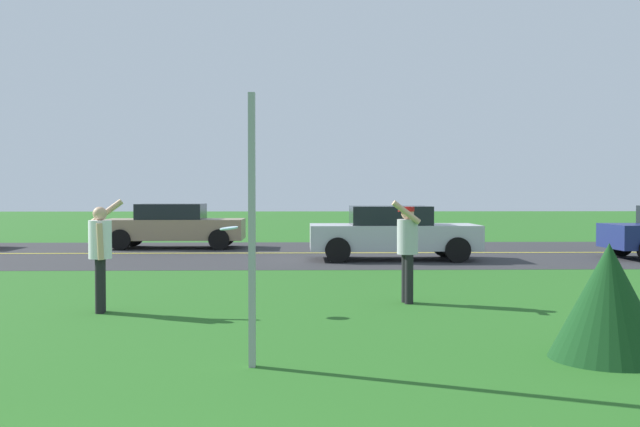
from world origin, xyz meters
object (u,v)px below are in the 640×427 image
(person_catcher_red_cap_gray_shirt, at_px, (407,244))
(car_silver_center_right, at_px, (393,232))
(sign_post_near_path, at_px, (252,230))
(person_thrower_white_shirt, at_px, (100,249))
(car_tan_center_left, at_px, (174,225))
(frisbee_pale_blue, at_px, (229,228))

(person_catcher_red_cap_gray_shirt, relative_size, car_silver_center_right, 0.37)
(sign_post_near_path, distance_m, person_thrower_white_shirt, 4.31)
(car_tan_center_left, distance_m, car_silver_center_right, 7.92)
(sign_post_near_path, relative_size, frisbee_pale_blue, 10.03)
(person_catcher_red_cap_gray_shirt, bearing_deg, sign_post_near_path, -117.54)
(frisbee_pale_blue, bearing_deg, person_thrower_white_shirt, -176.29)
(sign_post_near_path, xyz_separation_m, car_silver_center_right, (2.96, 12.00, -0.67))
(person_catcher_red_cap_gray_shirt, height_order, car_tan_center_left, person_catcher_red_cap_gray_shirt)
(person_catcher_red_cap_gray_shirt, xyz_separation_m, car_silver_center_right, (0.73, 7.72, -0.22))
(person_thrower_white_shirt, xyz_separation_m, person_catcher_red_cap_gray_shirt, (4.74, 0.81, 0.01))
(frisbee_pale_blue, xyz_separation_m, car_tan_center_left, (-3.08, 12.72, -0.52))
(person_catcher_red_cap_gray_shirt, relative_size, frisbee_pale_blue, 5.98)
(sign_post_near_path, height_order, person_catcher_red_cap_gray_shirt, sign_post_near_path)
(person_catcher_red_cap_gray_shirt, bearing_deg, person_thrower_white_shirt, -170.31)
(sign_post_near_path, bearing_deg, car_silver_center_right, 76.12)
(car_tan_center_left, bearing_deg, sign_post_near_path, -77.30)
(car_silver_center_right, bearing_deg, sign_post_near_path, -103.88)
(car_tan_center_left, height_order, car_silver_center_right, same)
(person_catcher_red_cap_gray_shirt, height_order, car_silver_center_right, person_catcher_red_cap_gray_shirt)
(sign_post_near_path, xyz_separation_m, frisbee_pale_blue, (-0.60, 3.59, -0.15))
(sign_post_near_path, distance_m, frisbee_pale_blue, 3.64)
(frisbee_pale_blue, relative_size, car_silver_center_right, 0.06)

